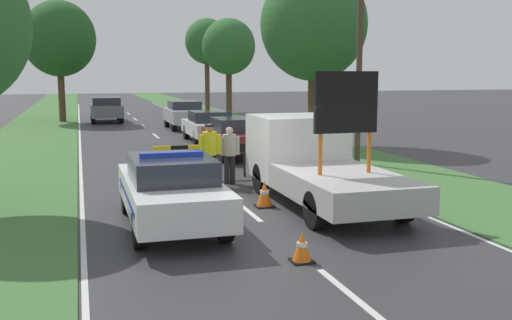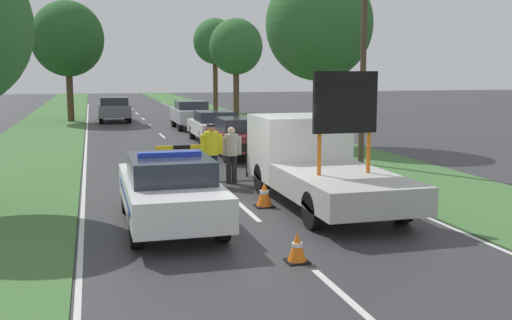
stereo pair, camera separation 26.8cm
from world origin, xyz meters
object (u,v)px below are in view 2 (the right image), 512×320
object	(u,v)px
road_barrier	(207,151)
traffic_cone_lane_edge	(297,247)
traffic_cone_centre_front	(294,166)
traffic_cone_behind_barrier	(208,183)
queued_car_van_white	(215,126)
utility_pole	(363,54)
roadside_tree_far_left	(68,39)
roadside_tree_mid_right	(236,47)
traffic_cone_near_truck	(264,194)
queued_car_wagon_maroon	(239,136)
police_car	(170,189)
work_truck	(315,161)
roadside_tree_mid_left	(319,25)
queued_car_sedan_silver	(191,114)
police_officer	(212,149)
traffic_cone_near_police	(179,170)
pedestrian_civilian	(231,150)
queued_car_suv_grey	(114,109)
roadside_tree_near_right	(215,42)

from	to	relation	value
road_barrier	traffic_cone_lane_edge	size ratio (longest dim) A/B	5.82
traffic_cone_centre_front	traffic_cone_behind_barrier	size ratio (longest dim) A/B	1.42
queued_car_van_white	utility_pole	bearing A→B (deg)	112.95
queued_car_van_white	roadside_tree_far_left	xyz separation A→B (m)	(-6.75, 13.36, 4.52)
road_barrier	queued_car_van_white	size ratio (longest dim) A/B	0.74
roadside_tree_mid_right	traffic_cone_near_truck	bearing A→B (deg)	-102.00
traffic_cone_lane_edge	queued_car_wagon_maroon	distance (m)	12.76
police_car	work_truck	bearing A→B (deg)	18.64
roadside_tree_mid_left	roadside_tree_mid_right	xyz separation A→B (m)	(-0.42, 13.48, -0.42)
queued_car_van_white	queued_car_sedan_silver	xyz separation A→B (m)	(-0.04, 6.52, 0.11)
road_barrier	police_officer	world-z (taller)	police_officer
traffic_cone_near_police	roadside_tree_far_left	xyz separation A→B (m)	(-3.70, 23.02, 4.94)
police_car	queued_car_wagon_maroon	world-z (taller)	police_car
roadside_tree_mid_left	work_truck	bearing A→B (deg)	-111.58
utility_pole	pedestrian_civilian	bearing A→B (deg)	-156.14
queued_car_sedan_silver	roadside_tree_mid_right	distance (m)	6.94
queued_car_sedan_silver	roadside_tree_far_left	size ratio (longest dim) A/B	0.55
pedestrian_civilian	roadside_tree_far_left	distance (m)	24.78
traffic_cone_near_truck	roadside_tree_mid_left	bearing A→B (deg)	63.01
queued_car_wagon_maroon	utility_pole	distance (m)	5.58
queued_car_wagon_maroon	queued_car_sedan_silver	world-z (taller)	queued_car_sedan_silver
traffic_cone_near_truck	traffic_cone_centre_front	bearing A→B (deg)	61.03
traffic_cone_behind_barrier	roadside_tree_mid_left	size ratio (longest dim) A/B	0.07
traffic_cone_near_police	queued_car_sedan_silver	bearing A→B (deg)	79.46
police_car	roadside_tree_mid_left	bearing A→B (deg)	53.81
police_officer	queued_car_suv_grey	size ratio (longest dim) A/B	0.39
work_truck	queued_car_van_white	bearing A→B (deg)	-88.89
road_barrier	utility_pole	distance (m)	6.49
pedestrian_civilian	roadside_tree_mid_left	bearing A→B (deg)	60.14
roadside_tree_near_right	traffic_cone_behind_barrier	bearing A→B (deg)	-101.93
traffic_cone_near_truck	traffic_cone_near_police	bearing A→B (deg)	110.35
queued_car_van_white	traffic_cone_behind_barrier	bearing A→B (deg)	77.65
roadside_tree_near_right	police_car	bearing A→B (deg)	-103.06
queued_car_van_white	queued_car_sedan_silver	size ratio (longest dim) A/B	1.00
roadside_tree_near_right	roadside_tree_mid_right	distance (m)	9.83
pedestrian_civilian	queued_car_van_white	bearing A→B (deg)	87.06
police_car	roadside_tree_mid_right	world-z (taller)	roadside_tree_mid_right
work_truck	queued_car_wagon_maroon	size ratio (longest dim) A/B	1.44
traffic_cone_near_truck	work_truck	bearing A→B (deg)	13.08
traffic_cone_near_police	roadside_tree_near_right	distance (m)	31.65
traffic_cone_near_truck	queued_car_sedan_silver	xyz separation A→B (m)	(1.53, 20.18, 0.53)
traffic_cone_near_truck	traffic_cone_behind_barrier	world-z (taller)	traffic_cone_near_truck
queued_car_van_white	queued_car_sedan_silver	distance (m)	6.52
road_barrier	traffic_cone_centre_front	world-z (taller)	road_barrier
traffic_cone_near_truck	utility_pole	distance (m)	8.18
roadside_tree_near_right	roadside_tree_far_left	size ratio (longest dim) A/B	0.97
roadside_tree_far_left	traffic_cone_lane_edge	bearing A→B (deg)	-81.72
utility_pole	roadside_tree_far_left	bearing A→B (deg)	115.35
pedestrian_civilian	queued_car_sedan_silver	xyz separation A→B (m)	(1.60, 17.03, -0.12)
queued_car_van_white	queued_car_suv_grey	world-z (taller)	queued_car_suv_grey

